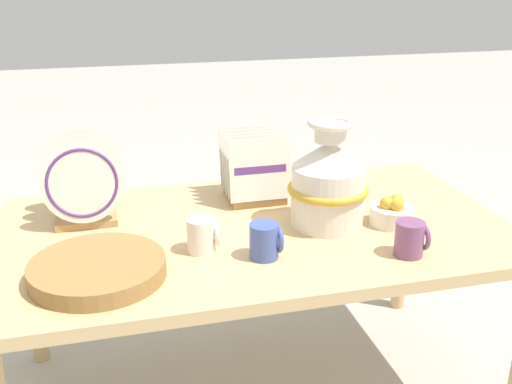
# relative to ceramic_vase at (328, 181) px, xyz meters

# --- Properties ---
(display_table) EXTENTS (1.50, 0.84, 0.60)m
(display_table) POSITION_rel_ceramic_vase_xyz_m (-0.21, 0.04, -0.20)
(display_table) COLOR tan
(display_table) RESTS_ON ground_plane
(ceramic_vase) EXTENTS (0.24, 0.24, 0.32)m
(ceramic_vase) POSITION_rel_ceramic_vase_xyz_m (0.00, 0.00, 0.00)
(ceramic_vase) COLOR silver
(ceramic_vase) RESTS_ON display_table
(dish_rack_round_plates) EXTENTS (0.24, 0.19, 0.26)m
(dish_rack_round_plates) POSITION_rel_ceramic_vase_xyz_m (-0.69, 0.21, -0.03)
(dish_rack_round_plates) COLOR tan
(dish_rack_round_plates) RESTS_ON display_table
(dish_rack_square_plates) EXTENTS (0.20, 0.19, 0.22)m
(dish_rack_square_plates) POSITION_rel_ceramic_vase_xyz_m (-0.16, 0.26, -0.05)
(dish_rack_square_plates) COLOR tan
(dish_rack_square_plates) RESTS_ON display_table
(wicker_charger_stack) EXTENTS (0.34, 0.34, 0.04)m
(wicker_charger_stack) POSITION_rel_ceramic_vase_xyz_m (-0.67, -0.16, -0.11)
(wicker_charger_stack) COLOR olive
(wicker_charger_stack) RESTS_ON display_table
(mug_cobalt_glaze) EXTENTS (0.08, 0.08, 0.10)m
(mug_cobalt_glaze) POSITION_rel_ceramic_vase_xyz_m (-0.23, -0.16, -0.09)
(mug_cobalt_glaze) COLOR #42569E
(mug_cobalt_glaze) RESTS_ON display_table
(mug_plum_glaze) EXTENTS (0.08, 0.08, 0.10)m
(mug_plum_glaze) POSITION_rel_ceramic_vase_xyz_m (0.14, -0.24, -0.09)
(mug_plum_glaze) COLOR #7A4770
(mug_plum_glaze) RESTS_ON display_table
(mug_cream_glaze) EXTENTS (0.08, 0.08, 0.10)m
(mug_cream_glaze) POSITION_rel_ceramic_vase_xyz_m (-0.39, -0.08, -0.09)
(mug_cream_glaze) COLOR silver
(mug_cream_glaze) RESTS_ON display_table
(fruit_bowl) EXTENTS (0.13, 0.13, 0.09)m
(fruit_bowl) POSITION_rel_ceramic_vase_xyz_m (0.19, -0.05, -0.10)
(fruit_bowl) COLOR silver
(fruit_bowl) RESTS_ON display_table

